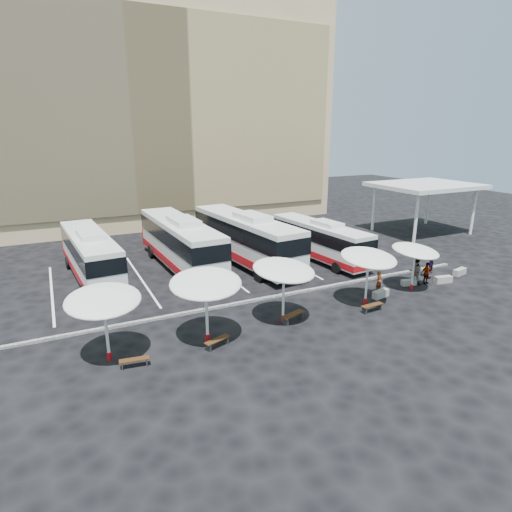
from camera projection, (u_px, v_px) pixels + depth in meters
name	position (u px, v px, depth m)	size (l,w,h in m)	color
ground	(263.00, 303.00, 27.13)	(120.00, 120.00, 0.00)	black
sandstone_building	(143.00, 111.00, 50.99)	(42.00, 18.25, 29.60)	tan
service_canopy	(425.00, 187.00, 44.43)	(10.00, 8.00, 5.20)	silver
curb_divider	(259.00, 299.00, 27.54)	(34.00, 0.25, 0.15)	black
bay_lines	(217.00, 268.00, 34.02)	(24.15, 12.00, 0.01)	white
bus_0	(90.00, 254.00, 31.10)	(3.38, 11.89, 3.72)	silver
bus_1	(180.00, 242.00, 33.50)	(3.44, 13.32, 4.20)	silver
bus_2	(245.00, 237.00, 34.70)	(4.10, 13.72, 4.29)	silver
bus_3	(319.00, 239.00, 35.77)	(3.25, 11.03, 3.45)	silver
sunshade_0	(103.00, 301.00, 19.62)	(3.66, 3.70, 3.60)	silver
sunshade_1	(206.00, 283.00, 21.32)	(4.41, 4.45, 3.79)	silver
sunshade_2	(284.00, 270.00, 23.67)	(4.65, 4.67, 3.66)	silver
sunshade_3	(369.00, 258.00, 26.12)	(3.88, 3.92, 3.58)	silver
sunshade_4	(415.00, 251.00, 28.67)	(4.10, 4.13, 3.25)	silver
wood_bench_0	(134.00, 361.00, 19.77)	(1.40, 0.54, 0.42)	black
wood_bench_1	(217.00, 341.00, 21.58)	(1.49, 0.85, 0.44)	black
wood_bench_2	(293.00, 316.00, 24.41)	(1.68, 0.94, 0.50)	black
wood_bench_3	(372.00, 306.00, 25.80)	(1.50, 0.47, 0.45)	black
conc_bench_0	(381.00, 294.00, 28.03)	(1.29, 0.43, 0.48)	gray
conc_bench_1	(409.00, 282.00, 30.19)	(1.10, 0.37, 0.41)	gray
conc_bench_2	(443.00, 280.00, 30.69)	(1.29, 0.43, 0.48)	gray
conc_bench_3	(460.00, 272.00, 32.35)	(1.28, 0.43, 0.48)	gray
passenger_0	(379.00, 282.00, 28.64)	(0.56, 0.37, 1.53)	black
passenger_1	(416.00, 271.00, 30.21)	(0.93, 0.73, 1.92)	black
passenger_2	(427.00, 273.00, 30.34)	(0.93, 0.39, 1.58)	black
passenger_3	(429.00, 266.00, 31.41)	(1.21, 0.70, 1.87)	black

